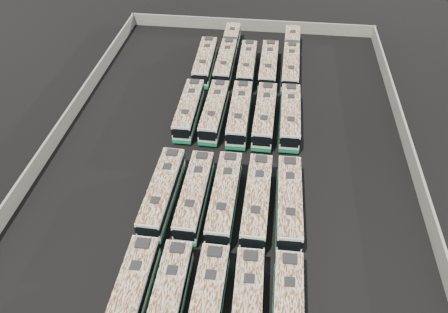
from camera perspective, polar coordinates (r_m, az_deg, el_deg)
ground at (r=54.64m, az=0.51°, el=-0.05°), size 140.00×140.00×0.00m
perimeter_wall at (r=53.92m, az=0.52°, el=0.83°), size 45.20×73.20×2.20m
bus_front_far_left at (r=40.53m, az=-12.26°, el=-17.98°), size 2.57×12.15×3.42m
bus_front_left at (r=39.81m, az=-7.46°, el=-18.77°), size 2.60×11.99×3.38m
bus_front_center at (r=39.25m, az=-2.36°, el=-19.55°), size 2.69×12.17×3.42m
bus_midfront_far_left at (r=48.24m, az=-8.03°, el=-4.63°), size 2.77×11.96×3.36m
bus_midfront_left at (r=47.62m, az=-3.86°, el=-5.03°), size 2.61×11.75×3.30m
bus_midfront_center at (r=47.17m, az=0.07°, el=-5.39°), size 2.67×12.12×3.41m
bus_midfront_right at (r=46.99m, az=4.33°, el=-5.76°), size 2.75×12.16×3.42m
bus_midfront_far_right at (r=47.22m, az=8.49°, el=-5.94°), size 2.73×12.05×3.38m
bus_midback_far_left at (r=60.05m, az=-4.59°, el=6.14°), size 2.54×11.64×3.27m
bus_midback_left at (r=59.51m, az=-1.25°, el=5.95°), size 2.72×11.84×3.32m
bus_midback_center at (r=59.02m, az=2.05°, el=5.65°), size 2.64×12.18×3.43m
bus_midback_right at (r=58.93m, az=5.34°, el=5.41°), size 2.78×12.15×3.41m
bus_midback_far_right at (r=59.13m, az=8.61°, el=5.21°), size 2.55×12.01×3.38m
bus_back_far_left at (r=71.10m, az=-2.48°, el=12.28°), size 2.81×12.05×3.38m
bus_back_left at (r=73.52m, az=0.50°, el=13.30°), size 2.50×18.04×3.27m
bus_back_center at (r=70.36m, az=3.03°, el=11.88°), size 2.58×11.67×3.28m
bus_back_right at (r=70.22m, az=5.84°, el=11.72°), size 2.66×12.09×3.40m
bus_back_far_right at (r=73.07m, az=8.75°, el=12.66°), size 2.83×18.39×3.33m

